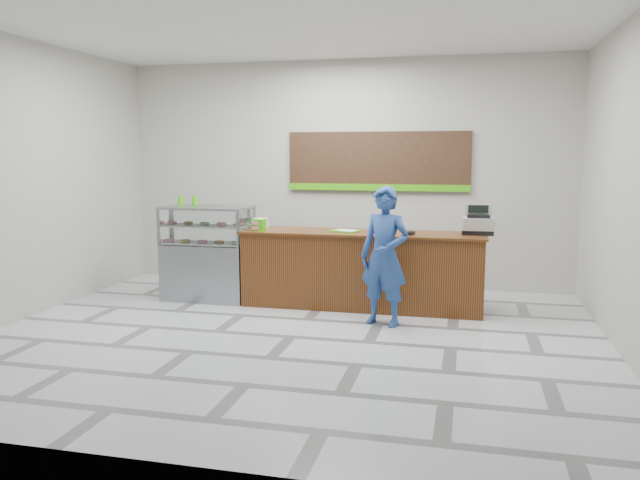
% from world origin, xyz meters
% --- Properties ---
extents(floor, '(7.00, 7.00, 0.00)m').
position_xyz_m(floor, '(0.00, 0.00, 0.00)').
color(floor, silver).
rests_on(floor, ground).
extents(back_wall, '(7.00, 0.00, 7.00)m').
position_xyz_m(back_wall, '(0.00, 3.00, 1.75)').
color(back_wall, '#B3AEA4').
rests_on(back_wall, floor).
extents(ceiling, '(7.00, 7.00, 0.00)m').
position_xyz_m(ceiling, '(0.00, 0.00, 3.50)').
color(ceiling, silver).
rests_on(ceiling, back_wall).
extents(sales_counter, '(3.26, 0.76, 1.03)m').
position_xyz_m(sales_counter, '(0.55, 1.55, 0.52)').
color(sales_counter, brown).
rests_on(sales_counter, floor).
extents(display_case, '(1.22, 0.72, 1.33)m').
position_xyz_m(display_case, '(-1.67, 1.55, 0.68)').
color(display_case, gray).
rests_on(display_case, floor).
extents(menu_board, '(2.80, 0.06, 0.90)m').
position_xyz_m(menu_board, '(0.55, 2.96, 1.93)').
color(menu_board, black).
rests_on(menu_board, back_wall).
extents(cash_register, '(0.43, 0.44, 0.38)m').
position_xyz_m(cash_register, '(2.05, 1.72, 1.17)').
color(cash_register, black).
rests_on(cash_register, sales_counter).
extents(card_terminal, '(0.12, 0.18, 0.04)m').
position_xyz_m(card_terminal, '(1.20, 1.41, 1.05)').
color(card_terminal, black).
rests_on(card_terminal, sales_counter).
extents(serving_tray, '(0.41, 0.35, 0.02)m').
position_xyz_m(serving_tray, '(0.32, 1.53, 1.04)').
color(serving_tray, '#53BF1D').
rests_on(serving_tray, sales_counter).
extents(napkin_box, '(0.20, 0.20, 0.13)m').
position_xyz_m(napkin_box, '(-0.94, 1.71, 1.10)').
color(napkin_box, white).
rests_on(napkin_box, sales_counter).
extents(straw_cup, '(0.09, 0.09, 0.13)m').
position_xyz_m(straw_cup, '(-0.85, 1.68, 1.10)').
color(straw_cup, silver).
rests_on(straw_cup, sales_counter).
extents(promo_box, '(0.19, 0.15, 0.16)m').
position_xyz_m(promo_box, '(-0.84, 1.37, 1.11)').
color(promo_box, '#43B90D').
rests_on(promo_box, sales_counter).
extents(donut_decal, '(0.18, 0.18, 0.00)m').
position_xyz_m(donut_decal, '(0.77, 1.31, 1.03)').
color(donut_decal, pink).
rests_on(donut_decal, sales_counter).
extents(green_cup_left, '(0.08, 0.08, 0.13)m').
position_xyz_m(green_cup_left, '(-2.12, 1.65, 1.40)').
color(green_cup_left, '#43B90D').
rests_on(green_cup_left, display_case).
extents(green_cup_right, '(0.08, 0.08, 0.13)m').
position_xyz_m(green_cup_right, '(-1.94, 1.74, 1.39)').
color(green_cup_right, '#43B90D').
rests_on(green_cup_right, display_case).
extents(customer, '(0.71, 0.57, 1.69)m').
position_xyz_m(customer, '(0.96, 0.77, 0.84)').
color(customer, navy).
rests_on(customer, floor).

